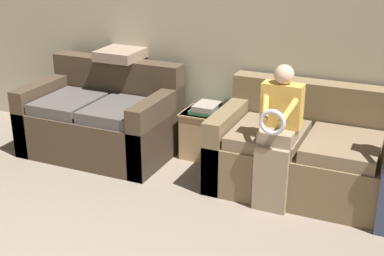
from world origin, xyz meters
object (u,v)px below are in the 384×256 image
at_px(couch_side, 102,121).
at_px(book_stack, 206,108).
at_px(side_shelf, 206,133).
at_px(couch_main, 343,160).
at_px(child_left_seated, 277,132).
at_px(throw_pillow, 120,54).

xyz_separation_m(couch_side, book_stack, (1.01, 0.31, 0.18)).
relative_size(side_shelf, book_stack, 1.48).
distance_m(couch_main, child_left_seated, 0.71).
bearing_deg(book_stack, child_left_seated, -36.62).
bearing_deg(side_shelf, couch_side, -162.81).
height_order(child_left_seated, book_stack, child_left_seated).
xyz_separation_m(couch_main, book_stack, (-1.38, 0.26, 0.19)).
height_order(couch_side, side_shelf, couch_side).
height_order(couch_side, book_stack, couch_side).
bearing_deg(couch_side, throw_pillow, 81.25).
bearing_deg(child_left_seated, couch_side, 169.52).
bearing_deg(book_stack, throw_pillow, 179.11).
distance_m(book_stack, throw_pillow, 1.05).
distance_m(couch_side, throw_pillow, 0.70).
distance_m(side_shelf, book_stack, 0.27).
relative_size(couch_main, child_left_seated, 1.87).
relative_size(couch_side, throw_pillow, 3.49).
height_order(book_stack, throw_pillow, throw_pillow).
distance_m(child_left_seated, side_shelf, 1.18).
height_order(couch_side, throw_pillow, throw_pillow).
bearing_deg(couch_main, couch_side, -178.86).
relative_size(couch_side, child_left_seated, 1.24).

